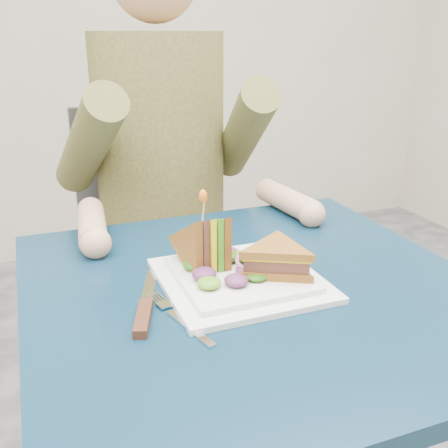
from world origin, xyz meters
name	(u,v)px	position (x,y,z in m)	size (l,w,h in m)	color
table	(254,325)	(0.00, 0.00, 0.65)	(0.75, 0.75, 0.73)	#081E2F
chair	(157,241)	(0.00, 0.70, 0.54)	(0.42, 0.40, 0.93)	#47474C
diner	(161,121)	(0.00, 0.59, 0.91)	(0.54, 0.59, 0.74)	brown
plate	(240,278)	(-0.02, 0.02, 0.74)	(0.26, 0.26, 0.02)	white
sandwich_flat	(277,259)	(0.03, -0.01, 0.78)	(0.19, 0.19, 0.05)	brown
sandwich_upright	(204,248)	(-0.07, 0.06, 0.78)	(0.09, 0.14, 0.14)	brown
fork	(181,319)	(-0.15, -0.07, 0.73)	(0.06, 0.18, 0.01)	silver
knife	(145,311)	(-0.20, -0.03, 0.74)	(0.09, 0.22, 0.02)	silver
toothpick	(203,212)	(-0.07, 0.06, 0.85)	(0.00, 0.00, 0.06)	tan
toothpick_frill	(203,196)	(-0.07, 0.06, 0.88)	(0.01, 0.01, 0.02)	orange
lettuce_spill	(241,264)	(-0.02, 0.03, 0.76)	(0.15, 0.13, 0.02)	#337A14
onion_ring	(247,261)	(-0.01, 0.02, 0.77)	(0.04, 0.04, 0.01)	#9E4C7A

